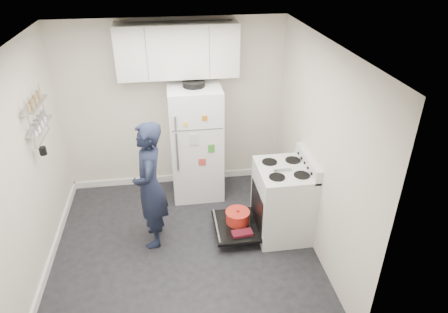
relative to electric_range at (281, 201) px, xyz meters
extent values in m
cube|color=black|center=(-1.26, -0.15, -0.47)|extent=(3.20, 3.20, 0.01)
cube|color=white|center=(-1.26, -0.15, 2.03)|extent=(3.20, 3.20, 0.01)
cube|color=beige|center=(-1.26, 1.45, 0.78)|extent=(3.20, 0.01, 2.50)
cube|color=beige|center=(-1.26, -1.75, 0.78)|extent=(3.20, 0.01, 2.50)
cube|color=beige|center=(-2.86, -0.15, 0.78)|extent=(0.01, 3.20, 2.50)
cube|color=beige|center=(0.34, -0.15, 0.78)|extent=(0.01, 3.20, 2.50)
cube|color=white|center=(-2.85, -0.15, -0.42)|extent=(0.03, 3.20, 0.10)
cube|color=white|center=(-1.26, 1.44, -0.42)|extent=(3.20, 0.03, 0.10)
cube|color=silver|center=(0.01, 0.00, -0.01)|extent=(0.65, 0.76, 0.92)
cube|color=black|center=(-0.06, 0.00, -0.07)|extent=(0.53, 0.60, 0.52)
cube|color=orange|center=(0.21, 0.00, -0.07)|extent=(0.02, 0.56, 0.46)
cylinder|color=black|center=(-0.01, 0.00, -0.25)|extent=(0.34, 0.34, 0.02)
cube|color=silver|center=(0.30, 0.00, 0.54)|extent=(0.08, 0.76, 0.18)
cube|color=silver|center=(0.01, 0.00, 0.47)|extent=(0.65, 0.76, 0.03)
cube|color=#B2B2B7|center=(-0.04, -0.05, 0.50)|extent=(0.22, 0.03, 0.01)
cube|color=black|center=(-0.59, 0.00, -0.32)|extent=(0.55, 0.70, 0.03)
cylinder|color=#B2B2B7|center=(-0.83, 0.00, -0.29)|extent=(0.02, 0.66, 0.02)
cylinder|color=red|center=(-0.55, 0.06, -0.23)|extent=(0.30, 0.30, 0.14)
cylinder|color=red|center=(-0.55, 0.06, -0.15)|extent=(0.31, 0.31, 0.02)
sphere|color=red|center=(-0.55, 0.06, -0.13)|extent=(0.04, 0.04, 0.04)
cube|color=maroon|center=(-0.54, -0.20, -0.29)|extent=(0.27, 0.15, 0.04)
cube|color=maroon|center=(-0.54, 0.24, -0.29)|extent=(0.27, 0.14, 0.04)
cube|color=white|center=(-0.98, 1.10, 0.36)|extent=(0.72, 0.70, 1.66)
cube|color=#4C4C4C|center=(-0.98, 0.75, 0.72)|extent=(0.68, 0.01, 0.01)
cube|color=#B2B2B7|center=(-1.26, 0.73, 0.84)|extent=(0.03, 0.03, 0.20)
cube|color=#B2B2B7|center=(-1.26, 0.73, 0.42)|extent=(0.03, 0.03, 0.55)
cylinder|color=black|center=(-0.98, 1.10, 1.23)|extent=(0.30, 0.30, 0.07)
cube|color=#C04337|center=(-0.93, 0.74, 0.23)|extent=(0.10, 0.01, 0.10)
cube|color=beige|center=(-1.03, 0.74, 0.58)|extent=(0.12, 0.01, 0.16)
cube|color=#BA6A15|center=(-0.88, 0.74, 0.88)|extent=(0.07, 0.01, 0.07)
cube|color=#378C2E|center=(-0.80, 0.74, 0.43)|extent=(0.09, 0.01, 0.12)
cube|color=yellow|center=(-1.13, 0.74, 0.81)|extent=(0.06, 0.01, 0.06)
cube|color=silver|center=(-1.16, 1.28, 1.63)|extent=(1.60, 0.33, 0.70)
cube|color=#B2B2B7|center=(-2.78, 0.35, 1.33)|extent=(0.14, 0.60, 0.02)
cube|color=#B2B2B7|center=(-2.78, 0.35, 1.08)|extent=(0.14, 0.60, 0.02)
cylinder|color=black|center=(-2.75, 0.17, 0.85)|extent=(0.08, 0.08, 0.09)
imported|color=#151B30|center=(-1.62, 0.06, 0.35)|extent=(0.40, 0.60, 1.63)
camera|label=1|loc=(-1.32, -3.99, 2.96)|focal=32.00mm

